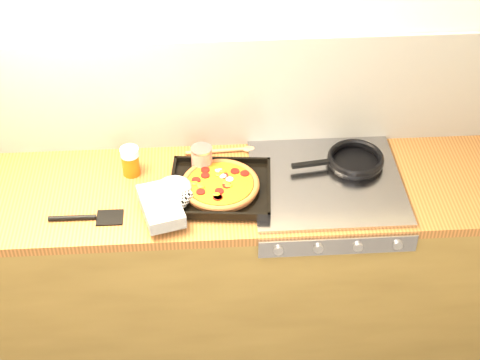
{
  "coord_description": "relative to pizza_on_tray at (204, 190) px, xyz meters",
  "views": [
    {
      "loc": [
        -0.04,
        -1.13,
        2.81
      ],
      "look_at": [
        0.1,
        1.08,
        0.95
      ],
      "focal_mm": 55.0,
      "sensor_mm": 36.0,
      "label": 1
    }
  ],
  "objects": [
    {
      "name": "counter_run",
      "position": [
        0.04,
        0.06,
        -0.49
      ],
      "size": [
        3.2,
        0.62,
        0.9
      ],
      "color": "olive",
      "rests_on": "ground"
    },
    {
      "name": "black_spatula",
      "position": [
        -0.44,
        -0.09,
        -0.04
      ],
      "size": [
        0.28,
        0.09,
        0.02
      ],
      "color": "black",
      "rests_on": "counter_run"
    },
    {
      "name": "room_shell",
      "position": [
        0.04,
        0.35,
        0.21
      ],
      "size": [
        3.2,
        3.2,
        3.2
      ],
      "color": "white",
      "rests_on": "ground"
    },
    {
      "name": "pizza_on_tray",
      "position": [
        0.0,
        0.0,
        0.0
      ],
      "size": [
        0.54,
        0.44,
        0.07
      ],
      "color": "black",
      "rests_on": "stovetop"
    },
    {
      "name": "tomato_can",
      "position": [
        -0.0,
        0.17,
        0.02
      ],
      "size": [
        0.09,
        0.09,
        0.12
      ],
      "color": "#9F0F0C",
      "rests_on": "counter_run"
    },
    {
      "name": "frying_pan",
      "position": [
        0.62,
        0.16,
        -0.01
      ],
      "size": [
        0.4,
        0.26,
        0.04
      ],
      "color": "black",
      "rests_on": "stovetop"
    },
    {
      "name": "wooden_spoon",
      "position": [
        0.11,
        0.29,
        -0.03
      ],
      "size": [
        0.3,
        0.04,
        0.02
      ],
      "color": "#AF774A",
      "rests_on": "counter_run"
    },
    {
      "name": "juice_glass",
      "position": [
        -0.29,
        0.17,
        0.02
      ],
      "size": [
        0.08,
        0.08,
        0.13
      ],
      "color": "#D6550C",
      "rests_on": "counter_run"
    },
    {
      "name": "stovetop",
      "position": [
        0.49,
        0.06,
        -0.04
      ],
      "size": [
        0.6,
        0.56,
        0.02
      ],
      "primitive_type": "cube",
      "color": "#9C9BA0",
      "rests_on": "counter_run"
    }
  ]
}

